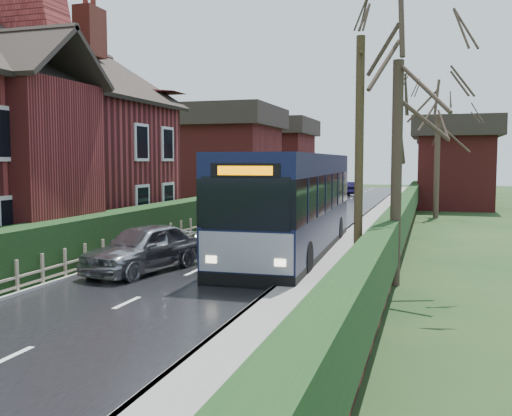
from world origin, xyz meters
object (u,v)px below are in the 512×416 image
(brick_house, at_px, (15,136))
(car_silver, at_px, (144,248))
(telegraph_pole, at_px, (359,164))
(bus_stop_sign, at_px, (306,217))
(bus, at_px, (291,205))

(brick_house, xyz_separation_m, car_silver, (7.23, -3.12, -3.63))
(brick_house, relative_size, telegraph_pole, 2.22)
(bus_stop_sign, xyz_separation_m, telegraph_pole, (1.91, -2.49, 1.68))
(car_silver, bearing_deg, bus, 64.62)
(car_silver, relative_size, telegraph_pole, 0.66)
(brick_house, distance_m, car_silver, 8.68)
(bus_stop_sign, distance_m, telegraph_pole, 3.56)
(brick_house, xyz_separation_m, telegraph_pole, (13.84, -3.77, -1.04))
(telegraph_pole, bearing_deg, bus, 110.60)
(car_silver, xyz_separation_m, bus_stop_sign, (4.70, 1.84, 0.91))
(car_silver, distance_m, bus_stop_sign, 5.13)
(brick_house, relative_size, bus_stop_sign, 5.83)
(bus, xyz_separation_m, telegraph_pole, (3.06, -5.25, 1.52))
(bus, bearing_deg, telegraph_pole, -61.55)
(brick_house, relative_size, car_silver, 3.35)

